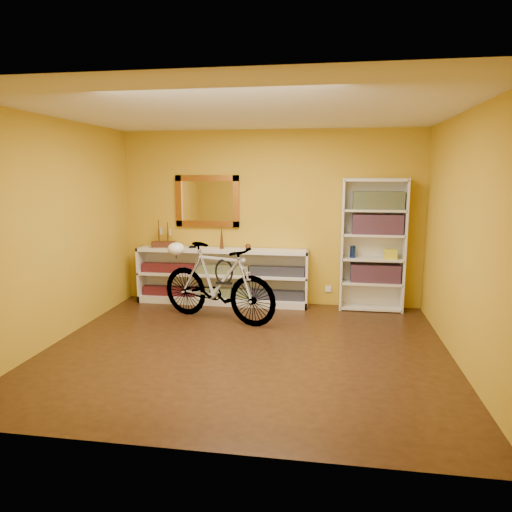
% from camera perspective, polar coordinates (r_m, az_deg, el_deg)
% --- Properties ---
extents(floor, '(4.50, 4.00, 0.01)m').
position_cam_1_polar(floor, '(5.39, -1.19, -11.35)').
color(floor, black).
rests_on(floor, ground).
extents(ceiling, '(4.50, 4.00, 0.01)m').
position_cam_1_polar(ceiling, '(5.06, -1.30, 17.36)').
color(ceiling, silver).
rests_on(ceiling, ground).
extents(back_wall, '(4.50, 0.01, 2.60)m').
position_cam_1_polar(back_wall, '(7.03, 1.67, 4.63)').
color(back_wall, '#B8901B').
rests_on(back_wall, ground).
extents(left_wall, '(0.01, 4.00, 2.60)m').
position_cam_1_polar(left_wall, '(5.89, -23.39, 2.79)').
color(left_wall, '#B8901B').
rests_on(left_wall, ground).
extents(right_wall, '(0.01, 4.00, 2.60)m').
position_cam_1_polar(right_wall, '(5.16, 24.22, 1.82)').
color(right_wall, '#B8901B').
rests_on(right_wall, ground).
extents(gilt_mirror, '(0.98, 0.06, 0.78)m').
position_cam_1_polar(gilt_mirror, '(7.16, -5.98, 6.68)').
color(gilt_mirror, brown).
rests_on(gilt_mirror, back_wall).
extents(wall_socket, '(0.09, 0.02, 0.09)m').
position_cam_1_polar(wall_socket, '(7.13, 8.82, -3.98)').
color(wall_socket, silver).
rests_on(wall_socket, back_wall).
extents(console_unit, '(2.60, 0.35, 0.85)m').
position_cam_1_polar(console_unit, '(7.11, -4.17, -2.49)').
color(console_unit, silver).
rests_on(console_unit, floor).
extents(cd_row_lower, '(2.50, 0.13, 0.14)m').
position_cam_1_polar(cd_row_lower, '(7.15, -4.18, -4.52)').
color(cd_row_lower, black).
rests_on(cd_row_lower, console_unit).
extents(cd_row_upper, '(2.50, 0.13, 0.14)m').
position_cam_1_polar(cd_row_upper, '(7.06, -4.22, -1.65)').
color(cd_row_upper, navy).
rests_on(cd_row_upper, console_unit).
extents(model_ship, '(0.38, 0.21, 0.43)m').
position_cam_1_polar(model_ship, '(7.26, -11.27, 2.73)').
color(model_ship, '#3D1D11').
rests_on(model_ship, console_unit).
extents(toy_car, '(0.00, 0.00, 0.00)m').
position_cam_1_polar(toy_car, '(7.14, -7.75, 0.99)').
color(toy_car, black).
rests_on(toy_car, console_unit).
extents(bronze_ornament, '(0.06, 0.06, 0.36)m').
position_cam_1_polar(bronze_ornament, '(7.00, -4.22, 2.36)').
color(bronze_ornament, '#532E1C').
rests_on(bronze_ornament, console_unit).
extents(decorative_orb, '(0.08, 0.08, 0.08)m').
position_cam_1_polar(decorative_orb, '(6.94, -0.99, 1.16)').
color(decorative_orb, '#532E1C').
rests_on(decorative_orb, console_unit).
extents(bookcase, '(0.90, 0.30, 1.90)m').
position_cam_1_polar(bookcase, '(6.88, 14.07, 1.28)').
color(bookcase, silver).
rests_on(bookcase, floor).
extents(book_row_a, '(0.70, 0.22, 0.26)m').
position_cam_1_polar(book_row_a, '(6.96, 14.34, -2.03)').
color(book_row_a, maroon).
rests_on(book_row_a, bookcase).
extents(book_row_b, '(0.70, 0.22, 0.28)m').
position_cam_1_polar(book_row_b, '(6.85, 14.60, 3.79)').
color(book_row_b, maroon).
rests_on(book_row_b, bookcase).
extents(book_row_c, '(0.70, 0.22, 0.25)m').
position_cam_1_polar(book_row_c, '(6.82, 14.72, 6.59)').
color(book_row_c, navy).
rests_on(book_row_c, bookcase).
extents(travel_mug, '(0.08, 0.08, 0.17)m').
position_cam_1_polar(travel_mug, '(6.86, 11.74, 0.51)').
color(travel_mug, navy).
rests_on(travel_mug, bookcase).
extents(red_tin, '(0.15, 0.15, 0.16)m').
position_cam_1_polar(red_tin, '(6.83, 12.58, 6.30)').
color(red_tin, maroon).
rests_on(red_tin, bookcase).
extents(yellow_bag, '(0.19, 0.14, 0.14)m').
position_cam_1_polar(yellow_bag, '(6.89, 16.13, 0.22)').
color(yellow_bag, gold).
rests_on(yellow_bag, bookcase).
extents(bicycle, '(1.05, 1.84, 1.05)m').
position_cam_1_polar(bicycle, '(6.26, -4.73, -3.23)').
color(bicycle, silver).
rests_on(bicycle, floor).
extents(helmet, '(0.24, 0.23, 0.18)m').
position_cam_1_polar(helmet, '(6.59, -9.75, 0.86)').
color(helmet, white).
rests_on(helmet, bicycle).
extents(u_lock, '(0.25, 0.03, 0.25)m').
position_cam_1_polar(u_lock, '(6.17, -3.93, -1.91)').
color(u_lock, black).
rests_on(u_lock, bicycle).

